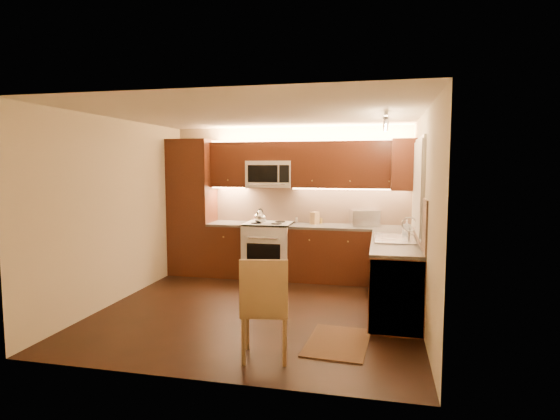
% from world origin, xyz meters
% --- Properties ---
extents(floor, '(4.00, 4.00, 0.01)m').
position_xyz_m(floor, '(0.00, 0.00, 0.00)').
color(floor, black).
rests_on(floor, ground).
extents(ceiling, '(4.00, 4.00, 0.01)m').
position_xyz_m(ceiling, '(0.00, 0.00, 2.50)').
color(ceiling, beige).
rests_on(ceiling, ground).
extents(wall_back, '(4.00, 0.01, 2.50)m').
position_xyz_m(wall_back, '(0.00, 2.00, 1.25)').
color(wall_back, beige).
rests_on(wall_back, ground).
extents(wall_front, '(4.00, 0.01, 2.50)m').
position_xyz_m(wall_front, '(0.00, -2.00, 1.25)').
color(wall_front, beige).
rests_on(wall_front, ground).
extents(wall_left, '(0.01, 4.00, 2.50)m').
position_xyz_m(wall_left, '(-2.00, 0.00, 1.25)').
color(wall_left, beige).
rests_on(wall_left, ground).
extents(wall_right, '(0.01, 4.00, 2.50)m').
position_xyz_m(wall_right, '(2.00, 0.00, 1.25)').
color(wall_right, beige).
rests_on(wall_right, ground).
extents(pantry, '(0.70, 0.60, 2.30)m').
position_xyz_m(pantry, '(-1.65, 1.70, 1.15)').
color(pantry, '#421C0E').
rests_on(pantry, floor).
extents(base_cab_back_left, '(0.62, 0.60, 0.86)m').
position_xyz_m(base_cab_back_left, '(-0.99, 1.70, 0.43)').
color(base_cab_back_left, '#421C0E').
rests_on(base_cab_back_left, floor).
extents(counter_back_left, '(0.62, 0.60, 0.04)m').
position_xyz_m(counter_back_left, '(-0.99, 1.70, 0.88)').
color(counter_back_left, '#3A3634').
rests_on(counter_back_left, base_cab_back_left).
extents(base_cab_back_right, '(1.92, 0.60, 0.86)m').
position_xyz_m(base_cab_back_right, '(1.04, 1.70, 0.43)').
color(base_cab_back_right, '#421C0E').
rests_on(base_cab_back_right, floor).
extents(counter_back_right, '(1.92, 0.60, 0.04)m').
position_xyz_m(counter_back_right, '(1.04, 1.70, 0.88)').
color(counter_back_right, '#3A3634').
rests_on(counter_back_right, base_cab_back_right).
extents(base_cab_right, '(0.60, 2.00, 0.86)m').
position_xyz_m(base_cab_right, '(1.70, 0.40, 0.43)').
color(base_cab_right, '#421C0E').
rests_on(base_cab_right, floor).
extents(counter_right, '(0.60, 2.00, 0.04)m').
position_xyz_m(counter_right, '(1.70, 0.40, 0.88)').
color(counter_right, '#3A3634').
rests_on(counter_right, base_cab_right).
extents(dishwasher, '(0.58, 0.60, 0.84)m').
position_xyz_m(dishwasher, '(1.70, -0.30, 0.43)').
color(dishwasher, silver).
rests_on(dishwasher, floor).
extents(backsplash_back, '(3.30, 0.02, 0.60)m').
position_xyz_m(backsplash_back, '(0.35, 1.99, 1.20)').
color(backsplash_back, tan).
rests_on(backsplash_back, wall_back).
extents(backsplash_right, '(0.02, 2.00, 0.60)m').
position_xyz_m(backsplash_right, '(1.99, 0.40, 1.20)').
color(backsplash_right, tan).
rests_on(backsplash_right, wall_right).
extents(upper_cab_back_left, '(0.62, 0.35, 0.75)m').
position_xyz_m(upper_cab_back_left, '(-0.99, 1.82, 1.88)').
color(upper_cab_back_left, '#421C0E').
rests_on(upper_cab_back_left, wall_back).
extents(upper_cab_back_right, '(1.92, 0.35, 0.75)m').
position_xyz_m(upper_cab_back_right, '(1.04, 1.82, 1.88)').
color(upper_cab_back_right, '#421C0E').
rests_on(upper_cab_back_right, wall_back).
extents(upper_cab_bridge, '(0.76, 0.35, 0.31)m').
position_xyz_m(upper_cab_bridge, '(-0.30, 1.82, 2.09)').
color(upper_cab_bridge, '#421C0E').
rests_on(upper_cab_bridge, wall_back).
extents(upper_cab_right_corner, '(0.35, 0.50, 0.75)m').
position_xyz_m(upper_cab_right_corner, '(1.82, 1.40, 1.88)').
color(upper_cab_right_corner, '#421C0E').
rests_on(upper_cab_right_corner, wall_right).
extents(stove, '(0.76, 0.65, 0.92)m').
position_xyz_m(stove, '(-0.30, 1.68, 0.46)').
color(stove, silver).
rests_on(stove, floor).
extents(microwave, '(0.76, 0.38, 0.44)m').
position_xyz_m(microwave, '(-0.30, 1.81, 1.72)').
color(microwave, silver).
rests_on(microwave, wall_back).
extents(window_frame, '(0.03, 1.44, 1.24)m').
position_xyz_m(window_frame, '(1.99, 0.55, 1.60)').
color(window_frame, silver).
rests_on(window_frame, wall_right).
extents(window_blinds, '(0.02, 1.36, 1.16)m').
position_xyz_m(window_blinds, '(1.97, 0.55, 1.60)').
color(window_blinds, silver).
rests_on(window_blinds, wall_right).
extents(sink, '(0.52, 0.86, 0.15)m').
position_xyz_m(sink, '(1.70, 0.55, 0.98)').
color(sink, silver).
rests_on(sink, counter_right).
extents(faucet, '(0.20, 0.04, 0.30)m').
position_xyz_m(faucet, '(1.88, 0.55, 1.05)').
color(faucet, silver).
rests_on(faucet, counter_right).
extents(track_light_bar, '(0.04, 1.20, 0.03)m').
position_xyz_m(track_light_bar, '(1.55, 0.40, 2.46)').
color(track_light_bar, silver).
rests_on(track_light_bar, ceiling).
extents(kettle, '(0.27, 0.27, 0.25)m').
position_xyz_m(kettle, '(-0.42, 1.58, 1.04)').
color(kettle, silver).
rests_on(kettle, stove).
extents(toaster_oven, '(0.51, 0.43, 0.26)m').
position_xyz_m(toaster_oven, '(1.26, 1.78, 1.03)').
color(toaster_oven, silver).
rests_on(toaster_oven, counter_back_right).
extents(knife_block, '(0.14, 0.17, 0.20)m').
position_xyz_m(knife_block, '(0.45, 1.82, 1.00)').
color(knife_block, olive).
rests_on(knife_block, counter_back_right).
extents(spice_jar_a, '(0.06, 0.06, 0.11)m').
position_xyz_m(spice_jar_a, '(0.14, 1.88, 0.95)').
color(spice_jar_a, silver).
rests_on(spice_jar_a, counter_back_right).
extents(spice_jar_b, '(0.05, 0.05, 0.09)m').
position_xyz_m(spice_jar_b, '(0.44, 1.89, 0.94)').
color(spice_jar_b, brown).
rests_on(spice_jar_b, counter_back_right).
extents(spice_jar_c, '(0.06, 0.06, 0.09)m').
position_xyz_m(spice_jar_c, '(0.40, 1.94, 0.95)').
color(spice_jar_c, silver).
rests_on(spice_jar_c, counter_back_right).
extents(spice_jar_d, '(0.05, 0.05, 0.09)m').
position_xyz_m(spice_jar_d, '(0.55, 1.91, 0.95)').
color(spice_jar_d, olive).
rests_on(spice_jar_d, counter_back_right).
extents(soap_bottle, '(0.12, 0.12, 0.21)m').
position_xyz_m(soap_bottle, '(1.87, 1.00, 1.00)').
color(soap_bottle, silver).
rests_on(soap_bottle, counter_right).
extents(rug, '(0.68, 0.97, 0.01)m').
position_xyz_m(rug, '(1.10, -0.90, 0.01)').
color(rug, black).
rests_on(rug, floor).
extents(dining_chair, '(0.53, 0.53, 1.01)m').
position_xyz_m(dining_chair, '(0.44, -1.41, 0.50)').
color(dining_chair, olive).
rests_on(dining_chair, floor).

